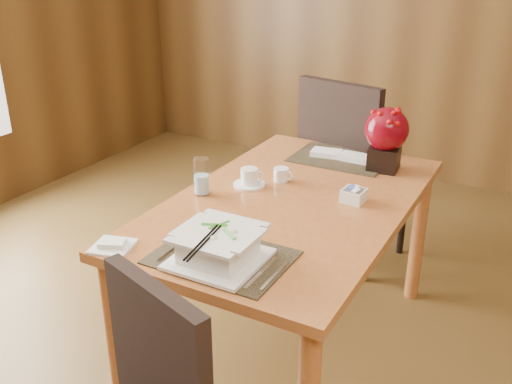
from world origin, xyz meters
The scene contains 12 objects.
dining_table centered at (0.00, 0.60, 0.65)m, with size 0.90×1.50×0.75m.
placemat_near centered at (0.00, 0.05, 0.75)m, with size 0.45×0.33×0.01m, color black.
placemat_far centered at (0.00, 1.15, 0.75)m, with size 0.45×0.33×0.01m, color black.
soup_setting centered at (0.01, 0.02, 0.81)m, with size 0.29×0.29×0.12m.
coffee_cup centered at (-0.23, 0.64, 0.78)m, with size 0.14×0.14×0.08m.
water_glass centered at (-0.36, 0.47, 0.83)m, with size 0.07×0.07×0.16m, color white.
creamer_jug centered at (-0.13, 0.75, 0.78)m, with size 0.08×0.08×0.06m, color white, non-canonical shape.
sugar_caddy centered at (0.23, 0.70, 0.78)m, with size 0.09×0.09×0.05m, color white.
berry_decor centered at (0.23, 1.11, 0.92)m, with size 0.20×0.20×0.30m.
napkins_far centered at (0.01, 1.15, 0.77)m, with size 0.29×0.10×0.03m, color white, non-canonical shape.
bread_plate centered at (-0.37, -0.07, 0.75)m, with size 0.13×0.13×0.01m, color white.
far_chair centered at (-0.06, 1.47, 0.61)m, with size 0.60×0.60×1.08m.
Camera 1 is at (0.90, -1.35, 1.71)m, focal length 40.00 mm.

